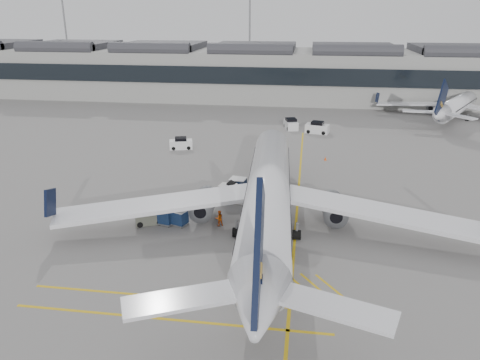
# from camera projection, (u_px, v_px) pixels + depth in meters

# --- Properties ---
(ground) EXTENTS (220.00, 220.00, 0.00)m
(ground) POSITION_uv_depth(u_px,v_px,m) (186.00, 234.00, 43.32)
(ground) COLOR gray
(ground) RESTS_ON ground
(terminal) EXTENTS (200.00, 20.45, 12.40)m
(terminal) POSITION_uv_depth(u_px,v_px,m) (263.00, 72.00, 108.09)
(terminal) COLOR #9E9E99
(terminal) RESTS_ON ground
(light_masts) EXTENTS (113.00, 0.60, 25.45)m
(light_masts) POSITION_uv_depth(u_px,v_px,m) (263.00, 31.00, 118.55)
(light_masts) COLOR slate
(light_masts) RESTS_ON ground
(apron_markings) EXTENTS (0.25, 60.00, 0.01)m
(apron_markings) POSITION_uv_depth(u_px,v_px,m) (298.00, 200.00, 51.26)
(apron_markings) COLOR gold
(apron_markings) RESTS_ON ground
(airliner_main) EXTENTS (39.46, 43.20, 11.48)m
(airliner_main) POSITION_uv_depth(u_px,v_px,m) (268.00, 196.00, 43.38)
(airliner_main) COLOR white
(airliner_main) RESTS_ON ground
(airliner_far) EXTENTS (27.76, 30.62, 8.99)m
(airliner_far) POSITION_uv_depth(u_px,v_px,m) (459.00, 104.00, 89.22)
(airliner_far) COLOR white
(airliner_far) RESTS_ON ground
(belt_loader) EXTENTS (5.42, 2.63, 2.15)m
(belt_loader) POSITION_uv_depth(u_px,v_px,m) (234.00, 195.00, 50.82)
(belt_loader) COLOR silver
(belt_loader) RESTS_ON ground
(baggage_cart_a) EXTENTS (1.98, 1.72, 1.87)m
(baggage_cart_a) POSITION_uv_depth(u_px,v_px,m) (230.00, 193.00, 50.36)
(baggage_cart_a) COLOR gray
(baggage_cart_a) RESTS_ON ground
(baggage_cart_b) EXTENTS (2.07, 1.81, 1.93)m
(baggage_cart_b) POSITION_uv_depth(u_px,v_px,m) (238.00, 186.00, 52.35)
(baggage_cart_b) COLOR gray
(baggage_cart_b) RESTS_ON ground
(baggage_cart_c) EXTENTS (1.83, 1.68, 1.58)m
(baggage_cart_c) POSITION_uv_depth(u_px,v_px,m) (179.00, 217.00, 44.93)
(baggage_cart_c) COLOR gray
(baggage_cart_c) RESTS_ON ground
(baggage_cart_d) EXTENTS (1.98, 1.76, 1.80)m
(baggage_cart_d) POSITION_uv_depth(u_px,v_px,m) (165.00, 215.00, 45.16)
(baggage_cart_d) COLOR gray
(baggage_cart_d) RESTS_ON ground
(ramp_agent_a) EXTENTS (0.75, 0.67, 1.72)m
(ramp_agent_a) POSITION_uv_depth(u_px,v_px,m) (276.00, 207.00, 47.24)
(ramp_agent_a) COLOR #DD620B
(ramp_agent_a) RESTS_ON ground
(ramp_agent_b) EXTENTS (0.96, 0.89, 1.59)m
(ramp_agent_b) POSITION_uv_depth(u_px,v_px,m) (219.00, 218.00, 44.82)
(ramp_agent_b) COLOR #E6570C
(ramp_agent_b) RESTS_ON ground
(pushback_tug) EXTENTS (3.00, 2.47, 1.45)m
(pushback_tug) POSITION_uv_depth(u_px,v_px,m) (149.00, 217.00, 45.38)
(pushback_tug) COLOR #56584B
(pushback_tug) RESTS_ON ground
(safety_cone_nose) EXTENTS (0.37, 0.37, 0.52)m
(safety_cone_nose) POSITION_uv_depth(u_px,v_px,m) (325.00, 158.00, 64.64)
(safety_cone_nose) COLOR #F24C0A
(safety_cone_nose) RESTS_ON ground
(safety_cone_engine) EXTENTS (0.36, 0.36, 0.49)m
(safety_cone_engine) POSITION_uv_depth(u_px,v_px,m) (354.00, 207.00, 48.76)
(safety_cone_engine) COLOR #F24C0A
(safety_cone_engine) RESTS_ON ground
(service_van_left) EXTENTS (3.70, 2.54, 1.73)m
(service_van_left) POSITION_uv_depth(u_px,v_px,m) (181.00, 144.00, 69.88)
(service_van_left) COLOR silver
(service_van_left) RESTS_ON ground
(service_van_mid) EXTENTS (2.79, 4.03, 1.88)m
(service_van_mid) POSITION_uv_depth(u_px,v_px,m) (291.00, 124.00, 81.50)
(service_van_mid) COLOR silver
(service_van_mid) RESTS_ON ground
(service_van_right) EXTENTS (4.18, 2.77, 1.97)m
(service_van_right) POSITION_uv_depth(u_px,v_px,m) (317.00, 128.00, 78.77)
(service_van_right) COLOR silver
(service_van_right) RESTS_ON ground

